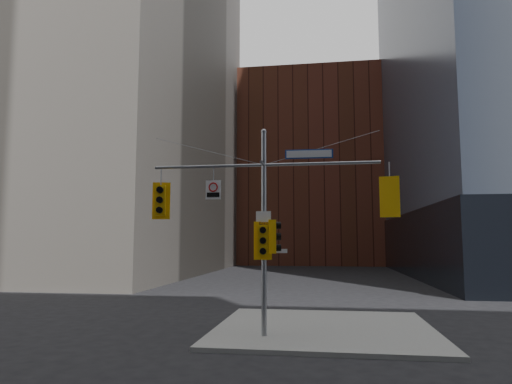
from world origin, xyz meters
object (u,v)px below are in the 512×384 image
(traffic_light_east_arm, at_px, (390,197))
(traffic_light_pole_front, at_px, (263,241))
(regulatory_sign_arm, at_px, (213,189))
(signal_assembly, at_px, (264,210))
(traffic_light_west_arm, at_px, (161,200))
(street_sign_blade, at_px, (309,154))
(traffic_light_pole_side, at_px, (273,237))

(traffic_light_east_arm, distance_m, traffic_light_pole_front, 4.52)
(traffic_light_east_arm, xyz_separation_m, regulatory_sign_arm, (-6.09, -0.02, 0.37))
(signal_assembly, relative_size, traffic_light_west_arm, 5.93)
(signal_assembly, xyz_separation_m, traffic_light_east_arm, (4.27, 0.00, 0.38))
(traffic_light_east_arm, xyz_separation_m, traffic_light_pole_front, (-4.27, -0.27, -1.45))
(traffic_light_pole_front, relative_size, regulatory_sign_arm, 1.92)
(street_sign_blade, bearing_deg, traffic_light_west_arm, 178.56)
(traffic_light_west_arm, bearing_deg, street_sign_blade, -11.99)
(signal_assembly, height_order, street_sign_blade, signal_assembly)
(street_sign_blade, bearing_deg, traffic_light_pole_front, -171.68)
(traffic_light_pole_side, relative_size, street_sign_blade, 0.70)
(traffic_light_pole_side, xyz_separation_m, traffic_light_pole_front, (-0.33, -0.28, -0.14))
(traffic_light_east_arm, distance_m, traffic_light_pole_side, 4.16)
(street_sign_blade, bearing_deg, traffic_light_pole_side, 178.07)
(regulatory_sign_arm, bearing_deg, traffic_light_west_arm, 179.62)
(traffic_light_east_arm, height_order, traffic_light_pole_front, traffic_light_east_arm)
(traffic_light_pole_side, relative_size, regulatory_sign_arm, 1.70)
(traffic_light_pole_side, bearing_deg, traffic_light_east_arm, -101.07)
(traffic_light_pole_side, bearing_deg, street_sign_blade, -101.44)
(traffic_light_west_arm, xyz_separation_m, traffic_light_east_arm, (8.05, -0.01, -0.00))
(signal_assembly, bearing_deg, traffic_light_pole_front, -90.19)
(traffic_light_pole_side, bearing_deg, signal_assembly, 82.00)
(traffic_light_pole_side, height_order, regulatory_sign_arm, regulatory_sign_arm)
(traffic_light_pole_side, height_order, street_sign_blade, street_sign_blade)
(traffic_light_east_arm, bearing_deg, street_sign_blade, 12.22)
(traffic_light_west_arm, xyz_separation_m, traffic_light_pole_side, (4.10, 0.00, -1.31))
(traffic_light_pole_side, relative_size, traffic_light_pole_front, 0.89)
(street_sign_blade, height_order, regulatory_sign_arm, street_sign_blade)
(signal_assembly, bearing_deg, traffic_light_west_arm, 179.80)
(traffic_light_west_arm, distance_m, street_sign_blade, 5.58)
(traffic_light_west_arm, bearing_deg, signal_assembly, -12.08)
(street_sign_blade, bearing_deg, regulatory_sign_arm, 179.07)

